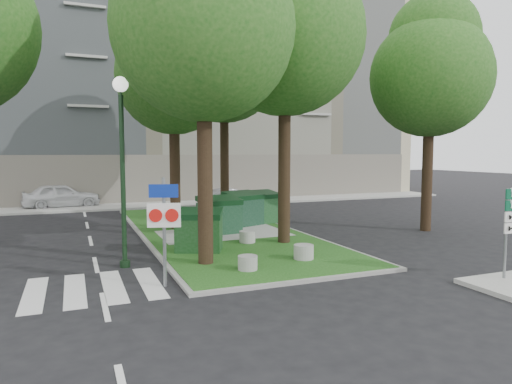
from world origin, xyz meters
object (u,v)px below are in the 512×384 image
dumpster_b (219,215)px  bollard_mid (247,237)px  dumpster_a (199,230)px  dumpster_c (243,209)px  car_silver (232,198)px  tree_median_near_left (206,12)px  tree_street_right (431,66)px  litter_bin (253,211)px  car_white (62,196)px  traffic_sign_pole (164,217)px  bollard_right (304,252)px  tree_median_near_right (287,20)px  bollard_left (248,263)px  tree_median_far (225,54)px  street_lamp (122,149)px  dumpster_d (261,207)px  tree_median_mid (175,66)px

dumpster_b → bollard_mid: size_ratio=3.03×
dumpster_a → dumpster_c: size_ratio=0.93×
dumpster_b → car_silver: size_ratio=0.48×
dumpster_c → car_silver: bearing=53.0°
tree_median_near_left → car_silver: bearing=68.0°
tree_street_right → litter_bin: size_ratio=13.56×
bollard_mid → car_white: size_ratio=0.13×
dumpster_c → traffic_sign_pole: 9.16m
bollard_right → traffic_sign_pole: size_ratio=0.22×
tree_median_near_left → dumpster_b: size_ratio=5.99×
tree_median_near_right → litter_bin: bearing=79.4°
traffic_sign_pole → bollard_left: bearing=24.6°
tree_median_near_right → traffic_sign_pole: size_ratio=4.17×
tree_median_near_left → tree_median_far: bearing=68.7°
tree_median_far → bollard_mid: bearing=-102.3°
tree_street_right → bollard_left: 12.36m
dumpster_a → bollard_mid: size_ratio=3.12×
dumpster_a → car_silver: (5.06, 11.27, -0.19)m
dumpster_a → bollard_left: (0.61, -2.91, -0.48)m
tree_median_near_right → dumpster_b: bearing=124.3°
tree_median_far → bollard_left: size_ratio=21.78×
car_silver → street_lamp: bearing=146.1°
dumpster_a → dumpster_d: 6.41m
tree_street_right → dumpster_a: tree_street_right is taller
dumpster_d → tree_median_far: bearing=91.0°
tree_median_mid → tree_median_far: size_ratio=0.84×
tree_street_right → bollard_left: tree_street_right is taller
car_silver → traffic_sign_pole: bearing=152.9°
dumpster_d → street_lamp: size_ratio=0.33×
dumpster_b → bollard_left: dumpster_b is taller
tree_median_near_left → tree_median_far: tree_median_far is taller
litter_bin → street_lamp: street_lamp is taller
car_white → dumpster_b: bearing=-161.0°
bollard_mid → dumpster_a: bearing=-161.0°
bollard_right → bollard_mid: bollard_right is taller
tree_median_mid → litter_bin: (4.11, 1.46, -6.49)m
tree_median_near_left → bollard_mid: 7.68m
tree_median_near_left → car_silver: 15.49m
traffic_sign_pole → car_white: 18.75m
street_lamp → dumpster_b: bearing=42.4°
tree_median_near_right → dumpster_d: size_ratio=6.35×
car_silver → tree_street_right: bearing=-155.2°
tree_median_mid → bollard_mid: size_ratio=17.23×
tree_median_near_left → litter_bin: tree_median_near_left is taller
litter_bin → street_lamp: size_ratio=0.13×
bollard_left → tree_median_far: bearing=74.8°
bollard_mid → traffic_sign_pole: size_ratio=0.21×
tree_median_near_left → dumpster_d: size_ratio=5.84×
dumpster_c → bollard_right: bearing=-116.5°
dumpster_b → tree_median_mid: bearing=115.5°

